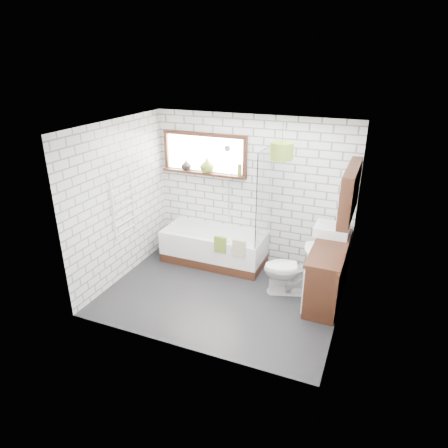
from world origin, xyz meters
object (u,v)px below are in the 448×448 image
at_px(bathtub, 214,246).
at_px(pendant, 282,151).
at_px(basin, 332,230).
at_px(toilet, 290,269).
at_px(vanity, 328,271).

bearing_deg(bathtub, pendant, -10.85).
bearing_deg(pendant, basin, 18.19).
relative_size(bathtub, pendant, 5.35).
bearing_deg(toilet, bathtub, -125.22).
bearing_deg(bathtub, vanity, -10.27).
relative_size(vanity, pendant, 4.49).
distance_m(bathtub, vanity, 2.03).
height_order(bathtub, vanity, vanity).
height_order(vanity, pendant, pendant).
distance_m(bathtub, pendant, 2.17).
bearing_deg(basin, pendant, -161.81).
bearing_deg(pendant, bathtub, 169.15).
bearing_deg(basin, toilet, -132.40).
bearing_deg(vanity, bathtub, 169.73).
xyz_separation_m(vanity, toilet, (-0.54, -0.13, -0.02)).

